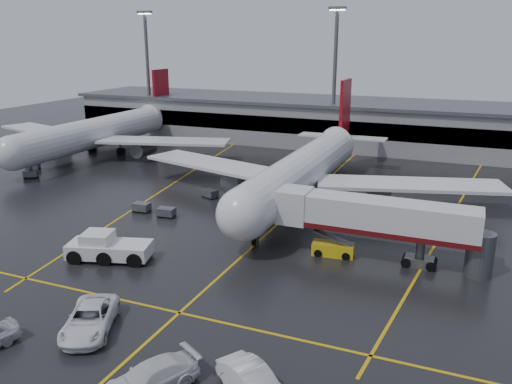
% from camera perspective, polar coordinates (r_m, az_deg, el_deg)
% --- Properties ---
extents(ground, '(220.00, 220.00, 0.00)m').
position_cam_1_polar(ground, '(59.82, 2.51, -3.38)').
color(ground, black).
rests_on(ground, ground).
extents(apron_line_centre, '(0.25, 90.00, 0.02)m').
position_cam_1_polar(apron_line_centre, '(59.82, 2.51, -3.38)').
color(apron_line_centre, gold).
rests_on(apron_line_centre, ground).
extents(apron_line_stop, '(60.00, 0.25, 0.02)m').
position_cam_1_polar(apron_line_stop, '(41.67, -8.33, -12.86)').
color(apron_line_stop, gold).
rests_on(apron_line_stop, ground).
extents(apron_line_left, '(9.99, 69.35, 0.02)m').
position_cam_1_polar(apron_line_left, '(76.86, -8.96, 0.96)').
color(apron_line_left, gold).
rests_on(apron_line_left, ground).
extents(apron_line_right, '(7.57, 69.64, 0.02)m').
position_cam_1_polar(apron_line_right, '(66.06, 20.47, -2.50)').
color(apron_line_right, gold).
rests_on(apron_line_right, ground).
extents(terminal, '(122.00, 19.00, 8.60)m').
position_cam_1_polar(terminal, '(103.85, 11.84, 7.27)').
color(terminal, gray).
rests_on(terminal, ground).
extents(light_mast_left, '(3.00, 1.20, 25.45)m').
position_cam_1_polar(light_mast_left, '(114.74, -11.70, 13.23)').
color(light_mast_left, '#595B60').
rests_on(light_mast_left, ground).
extents(light_mast_mid, '(3.00, 1.20, 25.45)m').
position_cam_1_polar(light_mast_mid, '(98.09, 8.56, 12.89)').
color(light_mast_mid, '#595B60').
rests_on(light_mast_mid, ground).
extents(main_airliner, '(48.80, 45.60, 14.10)m').
position_cam_1_polar(main_airliner, '(67.41, 5.42, 2.59)').
color(main_airliner, silver).
rests_on(main_airliner, ground).
extents(second_airliner, '(48.80, 45.60, 14.10)m').
position_cam_1_polar(second_airliner, '(97.85, -16.57, 6.33)').
color(second_airliner, silver).
rests_on(second_airliner, ground).
extents(jet_bridge, '(19.90, 3.40, 6.05)m').
position_cam_1_polar(jet_bridge, '(50.18, 12.97, -3.01)').
color(jet_bridge, silver).
rests_on(jet_bridge, ground).
extents(pushback_tractor, '(8.32, 5.22, 2.77)m').
position_cam_1_polar(pushback_tractor, '(51.92, -15.85, -5.89)').
color(pushback_tractor, silver).
rests_on(pushback_tractor, ground).
extents(belt_loader, '(4.15, 2.25, 2.53)m').
position_cam_1_polar(belt_loader, '(51.56, 8.39, -6.15)').
color(belt_loader, gold).
rests_on(belt_loader, ground).
extents(service_van_a, '(5.65, 7.42, 1.87)m').
position_cam_1_polar(service_van_a, '(40.40, -17.62, -13.02)').
color(service_van_a, white).
rests_on(service_van_a, ground).
extents(service_van_b, '(5.12, 6.51, 1.76)m').
position_cam_1_polar(service_van_b, '(33.59, -11.43, -19.22)').
color(service_van_b, silver).
rests_on(service_van_b, ground).
extents(service_van_c, '(5.72, 4.63, 1.83)m').
position_cam_1_polar(service_van_c, '(32.62, -0.29, -19.99)').
color(service_van_c, silver).
rests_on(service_van_c, ground).
extents(baggage_cart_a, '(2.11, 1.48, 1.12)m').
position_cam_1_polar(baggage_cart_a, '(62.45, -9.72, -2.14)').
color(baggage_cart_a, '#595B60').
rests_on(baggage_cart_a, ground).
extents(baggage_cart_b, '(2.05, 1.38, 1.12)m').
position_cam_1_polar(baggage_cart_b, '(64.85, -12.33, -1.59)').
color(baggage_cart_b, '#595B60').
rests_on(baggage_cart_b, ground).
extents(baggage_cart_c, '(2.35, 1.98, 1.12)m').
position_cam_1_polar(baggage_cart_c, '(69.14, -5.01, -0.13)').
color(baggage_cart_c, '#595B60').
rests_on(baggage_cart_c, ground).
extents(baggage_cart_d, '(2.36, 2.01, 1.12)m').
position_cam_1_polar(baggage_cart_d, '(91.01, -23.09, 2.65)').
color(baggage_cart_d, '#595B60').
rests_on(baggage_cart_d, ground).
extents(baggage_cart_e, '(2.39, 2.17, 1.12)m').
position_cam_1_polar(baggage_cart_e, '(85.77, -23.28, 1.85)').
color(baggage_cart_e, '#595B60').
rests_on(baggage_cart_e, ground).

